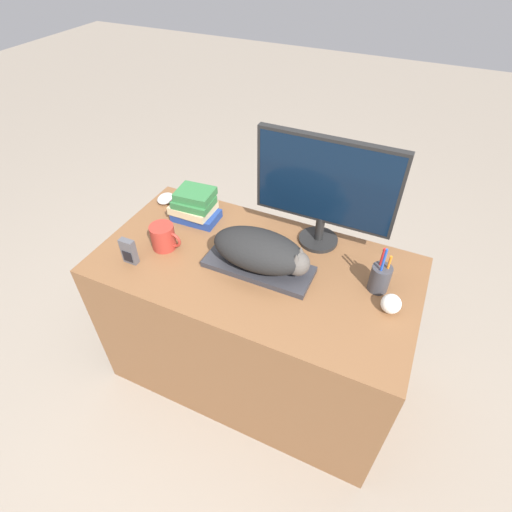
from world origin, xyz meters
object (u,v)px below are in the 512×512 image
Objects in this scene: monitor at (325,186)px; pen_cup at (380,278)px; cat at (262,251)px; coffee_mug at (164,237)px; keyboard at (259,267)px; book_stack at (195,206)px; baseball at (391,304)px; computer_mouse at (166,199)px; phone at (129,251)px.

monitor reaches higher than pen_cup.
coffee_mug is at bearing -174.34° from cat.
keyboard is 2.07× the size of book_stack.
cat is at bearing -24.18° from book_stack.
keyboard is 6.04× the size of baseball.
computer_mouse is 0.43× the size of book_stack.
pen_cup is (1.02, -0.14, 0.04)m from computer_mouse.
book_stack reaches higher than keyboard.
baseball is at bearing -11.43° from book_stack.
monitor is 4.10× the size of coffee_mug.
pen_cup reaches higher than phone.
book_stack is (-0.83, 0.09, 0.01)m from pen_cup.
monitor is 5.03× the size of phone.
phone is (-0.91, -0.26, -0.00)m from pen_cup.
phone is at bearing -164.08° from pen_cup.
phone is at bearing -160.38° from cat.
phone is at bearing -117.91° from coffee_mug.
coffee_mug is at bearing -152.11° from monitor.
cat reaches higher than phone.
keyboard is 0.41m from coffee_mug.
phone is (0.11, -0.40, 0.04)m from computer_mouse.
keyboard is 0.77× the size of monitor.
phone is (-0.48, -0.17, -0.04)m from cat.
cat is at bearing 5.66° from coffee_mug.
computer_mouse is at bearing -178.29° from monitor.
computer_mouse is at bearing 167.93° from baseball.
pen_cup reaches higher than computer_mouse.
monitor is at bearing 149.35° from pen_cup.
pen_cup is at bearing -8.06° from computer_mouse.
book_stack reaches higher than coffee_mug.
coffee_mug is 1.22× the size of phone.
book_stack is (0.01, 0.22, 0.01)m from coffee_mug.
cat is (0.01, 0.00, 0.08)m from keyboard.
cat is 0.70× the size of monitor.
phone is at bearing -74.33° from computer_mouse.
monitor is at bearing 7.81° from book_stack.
baseball is (1.08, -0.23, 0.02)m from computer_mouse.
coffee_mug is at bearing -171.32° from pen_cup.
book_stack is (-0.89, 0.18, 0.03)m from baseball.
cat is at bearing 19.62° from phone.
computer_mouse reaches higher than keyboard.
cat is 0.42m from coffee_mug.
pen_cup is at bearing 11.57° from cat.
phone is at bearing -159.93° from keyboard.
book_stack is (-0.54, -0.07, -0.20)m from monitor.
pen_cup is 0.95m from phone.
keyboard is at bearing -21.66° from computer_mouse.
monitor reaches higher than computer_mouse.
cat is at bearing -21.26° from computer_mouse.
keyboard is at bearing -168.73° from pen_cup.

